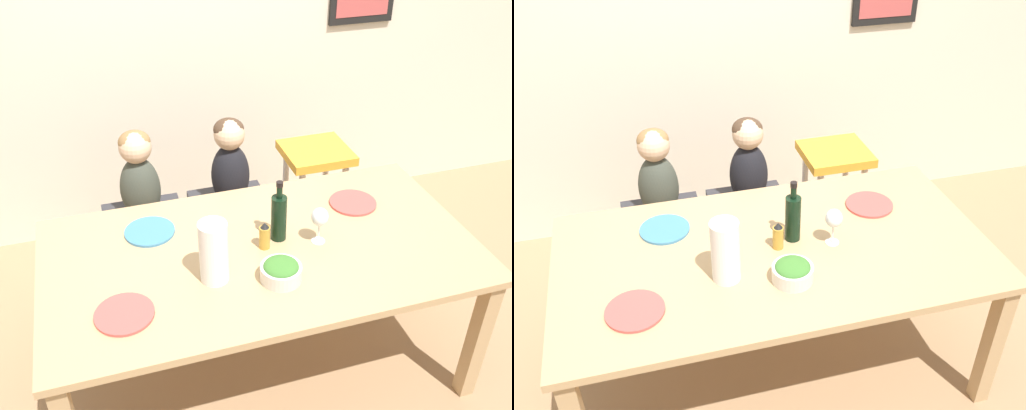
% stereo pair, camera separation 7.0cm
% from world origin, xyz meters
% --- Properties ---
extents(ground_plane, '(14.00, 14.00, 0.00)m').
position_xyz_m(ground_plane, '(0.00, 0.00, 0.00)').
color(ground_plane, '#9E7A56').
extents(wall_back, '(10.00, 0.09, 2.70)m').
position_xyz_m(wall_back, '(0.00, 1.44, 1.35)').
color(wall_back, beige).
rests_on(wall_back, ground_plane).
extents(dining_table, '(1.87, 1.00, 0.72)m').
position_xyz_m(dining_table, '(0.00, 0.00, 0.65)').
color(dining_table, tan).
rests_on(dining_table, ground_plane).
extents(chair_far_left, '(0.43, 0.41, 0.47)m').
position_xyz_m(chair_far_left, '(-0.42, 0.76, 0.40)').
color(chair_far_left, silver).
rests_on(chair_far_left, ground_plane).
extents(chair_far_center, '(0.43, 0.41, 0.47)m').
position_xyz_m(chair_far_center, '(0.07, 0.76, 0.40)').
color(chair_far_center, silver).
rests_on(chair_far_center, ground_plane).
extents(chair_right_highchair, '(0.37, 0.34, 0.74)m').
position_xyz_m(chair_right_highchair, '(0.57, 0.76, 0.58)').
color(chair_right_highchair, silver).
rests_on(chair_right_highchair, ground_plane).
extents(person_child_left, '(0.21, 0.19, 0.51)m').
position_xyz_m(person_child_left, '(-0.42, 0.76, 0.74)').
color(person_child_left, '#3D4238').
rests_on(person_child_left, chair_far_left).
extents(person_child_center, '(0.21, 0.19, 0.51)m').
position_xyz_m(person_child_center, '(0.07, 0.76, 0.74)').
color(person_child_center, black).
rests_on(person_child_center, chair_far_center).
extents(wine_bottle, '(0.07, 0.07, 0.29)m').
position_xyz_m(wine_bottle, '(0.10, 0.05, 0.84)').
color(wine_bottle, black).
rests_on(wine_bottle, dining_table).
extents(paper_towel_roll, '(0.12, 0.12, 0.27)m').
position_xyz_m(paper_towel_roll, '(-0.24, -0.13, 0.86)').
color(paper_towel_roll, white).
rests_on(paper_towel_roll, dining_table).
extents(wine_glass_near, '(0.08, 0.08, 0.17)m').
position_xyz_m(wine_glass_near, '(0.26, -0.02, 0.85)').
color(wine_glass_near, white).
rests_on(wine_glass_near, dining_table).
extents(salad_bowl_large, '(0.17, 0.17, 0.09)m').
position_xyz_m(salad_bowl_large, '(0.02, -0.21, 0.77)').
color(salad_bowl_large, silver).
rests_on(salad_bowl_large, dining_table).
extents(dinner_plate_front_left, '(0.23, 0.23, 0.01)m').
position_xyz_m(dinner_plate_front_left, '(-0.61, -0.23, 0.73)').
color(dinner_plate_front_left, '#D14C47').
rests_on(dinner_plate_front_left, dining_table).
extents(dinner_plate_back_left, '(0.23, 0.23, 0.01)m').
position_xyz_m(dinner_plate_back_left, '(-0.44, 0.26, 0.73)').
color(dinner_plate_back_left, teal).
rests_on(dinner_plate_back_left, dining_table).
extents(dinner_plate_back_right, '(0.23, 0.23, 0.01)m').
position_xyz_m(dinner_plate_back_right, '(0.53, 0.21, 0.73)').
color(dinner_plate_back_right, '#D14C47').
rests_on(dinner_plate_back_right, dining_table).
extents(condiment_bottle_hot_sauce, '(0.05, 0.05, 0.13)m').
position_xyz_m(condiment_bottle_hot_sauce, '(0.02, 0.01, 0.79)').
color(condiment_bottle_hot_sauce, '#BC8E33').
rests_on(condiment_bottle_hot_sauce, dining_table).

